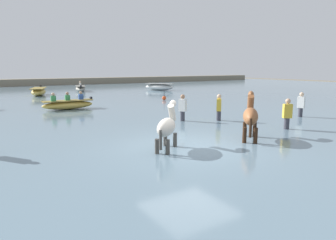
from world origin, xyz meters
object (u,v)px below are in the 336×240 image
Objects in this scene: horse_trailing_chestnut at (250,117)px; person_onlooker_left at (287,118)px; person_wading_mid at (183,111)px; horse_lead_pinto at (167,128)px; boat_mid_outer at (159,87)px; channel_buoy at (164,98)px; person_wading_close at (219,111)px; person_onlooker_right at (301,108)px; boat_distant_east at (68,104)px; boat_mid_channel at (39,92)px; boat_far_offshore at (80,88)px.

person_onlooker_left is at bearing 9.28° from horse_trailing_chestnut.
person_wading_mid is at bearing 122.36° from person_onlooker_left.
person_onlooker_left is (5.48, 0.00, -0.20)m from horse_lead_pinto.
boat_mid_outer is at bearing 62.16° from person_wading_mid.
person_wading_mid is 2.39× the size of channel_buoy.
horse_trailing_chestnut is (3.00, -0.40, 0.10)m from horse_lead_pinto.
horse_trailing_chestnut is 12.72m from channel_buoy.
channel_buoy is at bearing 73.71° from person_wading_close.
channel_buoy is at bearing 98.39° from person_onlooker_right.
horse_trailing_chestnut is 0.70× the size of boat_distant_east.
boat_mid_outer is (8.97, 20.76, -0.38)m from horse_trailing_chestnut.
boat_far_offshore is (4.38, 2.61, -0.04)m from boat_mid_channel.
boat_mid_channel is 5.10m from boat_far_offshore.
boat_far_offshore reaches higher than boat_mid_channel.
horse_lead_pinto is 1.11× the size of person_onlooker_left.
horse_trailing_chestnut is 3.65m from person_wading_close.
person_onlooker_right is (8.75, -8.80, 0.15)m from boat_distant_east.
boat_distant_east is (-12.09, -10.01, -0.07)m from boat_mid_outer.
person_wading_close is at bearing -75.85° from boat_mid_channel.
person_onlooker_right reaches higher than boat_distant_east.
person_onlooker_left is at bearing -98.10° from channel_buoy.
person_onlooker_left is 3.49m from person_onlooker_right.
boat_mid_channel is (-2.90, 21.06, -0.41)m from horse_trailing_chestnut.
person_wading_close reaches higher than boat_distant_east.
person_onlooker_left is (2.48, 0.41, -0.31)m from horse_trailing_chestnut.
boat_far_offshore reaches higher than channel_buoy.
person_onlooker_left reaches higher than boat_distant_east.
person_wading_close reaches higher than boat_far_offshore.
horse_trailing_chestnut is at bearing -82.15° from boat_mid_channel.
person_onlooker_left reaches higher than boat_mid_outer.
boat_far_offshore is at bearing 70.39° from boat_distant_east.
boat_mid_outer is at bearing 66.64° from horse_trailing_chestnut.
person_wading_close and person_onlooker_left have the same top height.
person_wading_mid is (-2.32, 3.67, 0.00)m from person_onlooker_left.
horse_trailing_chestnut reaches higher than horse_lead_pinto.
boat_distant_east is 1.74× the size of person_wading_close.
channel_buoy is (7.26, 1.27, -0.12)m from boat_distant_east.
person_onlooker_right is at bearing -65.98° from boat_mid_channel.
horse_trailing_chestnut is 0.59× the size of boat_mid_outer.
person_onlooker_left is at bearing 0.05° from horse_lead_pinto.
boat_mid_channel is 17.26m from person_wading_mid.
horse_trailing_chestnut is 23.72m from boat_far_offshore.
boat_mid_channel is 5.06× the size of channel_buoy.
horse_trailing_chestnut reaches higher than person_wading_close.
boat_mid_channel is at bearing 178.55° from boat_mid_outer.
boat_far_offshore is 1.89× the size of person_wading_mid.
horse_lead_pinto reaches higher than person_wading_close.
person_onlooker_right is at bearing 10.14° from horse_lead_pinto.
horse_trailing_chestnut is 0.58× the size of boat_mid_channel.
boat_far_offshore is 11.95m from channel_buoy.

